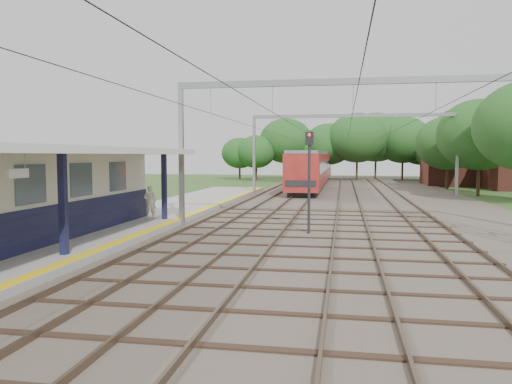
# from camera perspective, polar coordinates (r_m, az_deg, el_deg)

# --- Properties ---
(ground) EXTENTS (160.00, 160.00, 0.00)m
(ground) POSITION_cam_1_polar(r_m,az_deg,el_deg) (9.50, -8.45, -17.44)
(ground) COLOR #2D4C1E
(ground) RESTS_ON ground
(ballast_bed) EXTENTS (18.00, 90.00, 0.10)m
(ballast_bed) POSITION_cam_1_polar(r_m,az_deg,el_deg) (38.54, 11.72, -1.00)
(ballast_bed) COLOR #473D33
(ballast_bed) RESTS_ON ground
(platform) EXTENTS (5.00, 52.00, 0.35)m
(platform) POSITION_cam_1_polar(r_m,az_deg,el_deg) (24.86, -14.67, -3.60)
(platform) COLOR gray
(platform) RESTS_ON ground
(yellow_stripe) EXTENTS (0.45, 52.00, 0.01)m
(yellow_stripe) POSITION_cam_1_polar(r_m,az_deg,el_deg) (23.98, -9.78, -3.37)
(yellow_stripe) COLOR yellow
(yellow_stripe) RESTS_ON platform
(station_building) EXTENTS (3.41, 18.00, 3.40)m
(station_building) POSITION_cam_1_polar(r_m,az_deg,el_deg) (19.37, -27.21, -0.55)
(station_building) COLOR beige
(station_building) RESTS_ON platform
(canopy) EXTENTS (6.40, 20.00, 3.44)m
(canopy) POSITION_cam_1_polar(r_m,az_deg,el_deg) (17.85, -26.49, 4.25)
(canopy) COLOR #101233
(canopy) RESTS_ON platform
(rail_tracks) EXTENTS (11.80, 88.00, 0.15)m
(rail_tracks) POSITION_cam_1_polar(r_m,az_deg,el_deg) (38.53, 8.00, -0.77)
(rail_tracks) COLOR brown
(rail_tracks) RESTS_ON ballast_bed
(catenary_system) EXTENTS (17.22, 88.00, 7.00)m
(catenary_system) POSITION_cam_1_polar(r_m,az_deg,el_deg) (33.71, 11.05, 7.57)
(catenary_system) COLOR gray
(catenary_system) RESTS_ON ground
(tree_band) EXTENTS (31.72, 30.88, 8.82)m
(tree_band) POSITION_cam_1_polar(r_m,az_deg,el_deg) (65.51, 10.95, 5.38)
(tree_band) COLOR #382619
(tree_band) RESTS_ON ground
(house_far) EXTENTS (8.00, 6.12, 8.66)m
(house_far) POSITION_cam_1_polar(r_m,az_deg,el_deg) (61.78, 22.37, 3.66)
(house_far) COLOR brown
(house_far) RESTS_ON ground
(person) EXTENTS (0.70, 0.58, 1.65)m
(person) POSITION_cam_1_polar(r_m,az_deg,el_deg) (25.32, -12.03, -1.14)
(person) COLOR silver
(person) RESTS_ON platform
(train) EXTENTS (2.88, 35.91, 3.79)m
(train) POSITION_cam_1_polar(r_m,az_deg,el_deg) (56.97, 6.67, 2.80)
(train) COLOR black
(train) RESTS_ON ballast_bed
(signal_post) EXTENTS (0.36, 0.32, 4.50)m
(signal_post) POSITION_cam_1_polar(r_m,az_deg,el_deg) (21.64, 6.10, 2.53)
(signal_post) COLOR black
(signal_post) RESTS_ON ground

